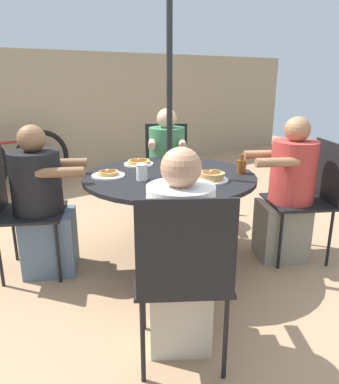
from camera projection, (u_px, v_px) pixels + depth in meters
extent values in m
plane|color=tan|center=(170.00, 261.00, 3.04)|extent=(12.00, 12.00, 0.00)
cube|color=tan|center=(39.00, 117.00, 5.21)|extent=(10.00, 0.06, 1.79)
cylinder|color=black|center=(170.00, 261.00, 3.04)|extent=(0.50, 0.50, 0.01)
cylinder|color=black|center=(170.00, 222.00, 2.94)|extent=(0.11, 0.11, 0.70)
cylinder|color=black|center=(170.00, 177.00, 2.83)|extent=(1.30, 1.30, 0.03)
cylinder|color=black|center=(170.00, 119.00, 2.70)|extent=(0.04, 0.04, 2.30)
cylinder|color=black|center=(187.00, 201.00, 3.78)|extent=(0.02, 0.02, 0.47)
cylinder|color=black|center=(147.00, 202.00, 3.77)|extent=(0.02, 0.02, 0.47)
cylinder|color=black|center=(184.00, 190.00, 4.16)|extent=(0.02, 0.02, 0.47)
cylinder|color=black|center=(148.00, 190.00, 4.15)|extent=(0.02, 0.02, 0.47)
cube|color=black|center=(167.00, 173.00, 3.89)|extent=(0.65, 0.65, 0.02)
cube|color=black|center=(166.00, 146.00, 4.03)|extent=(0.38, 0.27, 0.47)
cube|color=#3D3D42|center=(167.00, 199.00, 3.85)|extent=(0.49, 0.50, 0.47)
cylinder|color=#38754C|center=(167.00, 152.00, 3.76)|extent=(0.36, 0.36, 0.49)
sphere|color=#DBA884|center=(167.00, 119.00, 3.66)|extent=(0.20, 0.20, 0.20)
cylinder|color=#DBA884|center=(182.00, 144.00, 3.56)|extent=(0.22, 0.27, 0.07)
cylinder|color=#DBA884|center=(152.00, 144.00, 3.55)|extent=(0.22, 0.27, 0.07)
cylinder|color=black|center=(65.00, 231.00, 3.05)|extent=(0.02, 0.02, 0.47)
cylinder|color=black|center=(58.00, 253.00, 2.68)|extent=(0.02, 0.02, 0.47)
cylinder|color=black|center=(14.00, 234.00, 3.00)|extent=(0.02, 0.02, 0.47)
cube|color=black|center=(31.00, 213.00, 2.77)|extent=(0.64, 0.64, 0.02)
cube|color=slate|center=(50.00, 242.00, 2.85)|extent=(0.49, 0.48, 0.47)
cylinder|color=black|center=(36.00, 183.00, 2.71)|extent=(0.36, 0.36, 0.47)
sphere|color=brown|center=(31.00, 139.00, 2.61)|extent=(0.20, 0.20, 0.20)
cylinder|color=brown|center=(66.00, 163.00, 2.84)|extent=(0.32, 0.21, 0.07)
cylinder|color=brown|center=(60.00, 172.00, 2.56)|extent=(0.32, 0.21, 0.07)
cylinder|color=black|center=(143.00, 295.00, 2.17)|extent=(0.02, 0.02, 0.47)
cylinder|color=black|center=(212.00, 292.00, 2.19)|extent=(0.02, 0.02, 0.47)
cylinder|color=black|center=(143.00, 341.00, 1.79)|extent=(0.02, 0.02, 0.47)
cylinder|color=black|center=(225.00, 338.00, 1.81)|extent=(0.02, 0.02, 0.47)
cube|color=black|center=(181.00, 274.00, 1.92)|extent=(0.65, 0.65, 0.02)
cube|color=black|center=(186.00, 250.00, 1.63)|extent=(0.39, 0.25, 0.47)
cube|color=beige|center=(179.00, 302.00, 2.09)|extent=(0.47, 0.48, 0.47)
cylinder|color=white|center=(181.00, 229.00, 1.91)|extent=(0.34, 0.34, 0.46)
sphere|color=tan|center=(181.00, 168.00, 1.81)|extent=(0.20, 0.20, 0.20)
cylinder|color=tan|center=(153.00, 198.00, 2.05)|extent=(0.22, 0.30, 0.07)
cylinder|color=tan|center=(203.00, 197.00, 2.06)|extent=(0.22, 0.30, 0.07)
cylinder|color=black|center=(280.00, 241.00, 2.87)|extent=(0.02, 0.02, 0.47)
cylinder|color=black|center=(262.00, 222.00, 3.25)|extent=(0.02, 0.02, 0.47)
cylinder|color=black|center=(330.00, 239.00, 2.91)|extent=(0.02, 0.02, 0.47)
cylinder|color=black|center=(306.00, 220.00, 3.29)|extent=(0.02, 0.02, 0.47)
cube|color=black|center=(297.00, 202.00, 3.01)|extent=(0.64, 0.64, 0.02)
cube|color=black|center=(328.00, 171.00, 2.96)|extent=(0.24, 0.40, 0.47)
cube|color=gray|center=(281.00, 230.00, 3.07)|extent=(0.49, 0.48, 0.47)
cylinder|color=#B73833|center=(293.00, 173.00, 2.93)|extent=(0.35, 0.35, 0.50)
sphere|color=#A3704C|center=(298.00, 129.00, 2.83)|extent=(0.20, 0.20, 0.20)
cylinder|color=#A3704C|center=(277.00, 162.00, 2.74)|extent=(0.31, 0.22, 0.07)
cylinder|color=#A3704C|center=(264.00, 155.00, 3.01)|extent=(0.31, 0.22, 0.07)
cylinder|color=white|center=(139.00, 164.00, 3.14)|extent=(0.25, 0.25, 0.01)
cylinder|color=tan|center=(138.00, 163.00, 3.13)|extent=(0.19, 0.19, 0.01)
cylinder|color=tan|center=(139.00, 161.00, 3.13)|extent=(0.18, 0.18, 0.01)
ellipsoid|color=brown|center=(139.00, 160.00, 3.13)|extent=(0.15, 0.14, 0.00)
cube|color=#F4E084|center=(138.00, 159.00, 3.13)|extent=(0.03, 0.03, 0.01)
cylinder|color=white|center=(211.00, 180.00, 2.67)|extent=(0.25, 0.25, 0.01)
cylinder|color=tan|center=(210.00, 178.00, 2.66)|extent=(0.17, 0.17, 0.01)
cylinder|color=tan|center=(211.00, 177.00, 2.66)|extent=(0.17, 0.17, 0.01)
cylinder|color=tan|center=(212.00, 175.00, 2.66)|extent=(0.18, 0.18, 0.01)
cylinder|color=tan|center=(212.00, 173.00, 2.65)|extent=(0.18, 0.18, 0.01)
ellipsoid|color=brown|center=(211.00, 172.00, 2.65)|extent=(0.14, 0.13, 0.00)
cube|color=#F4E084|center=(211.00, 171.00, 2.64)|extent=(0.02, 0.02, 0.01)
cylinder|color=white|center=(108.00, 176.00, 2.78)|extent=(0.25, 0.25, 0.01)
cylinder|color=tan|center=(108.00, 174.00, 2.78)|extent=(0.15, 0.15, 0.01)
cylinder|color=tan|center=(109.00, 172.00, 2.77)|extent=(0.14, 0.14, 0.01)
ellipsoid|color=brown|center=(108.00, 171.00, 2.77)|extent=(0.12, 0.11, 0.00)
cube|color=#F4E084|center=(107.00, 170.00, 2.77)|extent=(0.02, 0.02, 0.01)
cylinder|color=brown|center=(241.00, 167.00, 2.85)|extent=(0.07, 0.07, 0.10)
cylinder|color=brown|center=(242.00, 157.00, 2.83)|extent=(0.03, 0.03, 0.04)
torus|color=brown|center=(244.00, 164.00, 2.87)|extent=(0.05, 0.01, 0.05)
cylinder|color=white|center=(142.00, 173.00, 2.68)|extent=(0.08, 0.08, 0.11)
cylinder|color=white|center=(142.00, 165.00, 2.66)|extent=(0.08, 0.08, 0.01)
cylinder|color=silver|center=(177.00, 161.00, 2.97)|extent=(0.07, 0.07, 0.13)
cylinder|color=silver|center=(178.00, 188.00, 2.30)|extent=(0.07, 0.07, 0.11)
torus|color=black|center=(43.00, 158.00, 5.09)|extent=(0.75, 0.13, 0.75)
cylinder|color=maroon|center=(9.00, 143.00, 4.76)|extent=(0.67, 0.09, 0.03)
cylinder|color=maroon|center=(23.00, 151.00, 4.90)|extent=(0.51, 0.07, 0.29)
cylinder|color=maroon|center=(37.00, 134.00, 4.97)|extent=(0.06, 0.44, 0.03)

